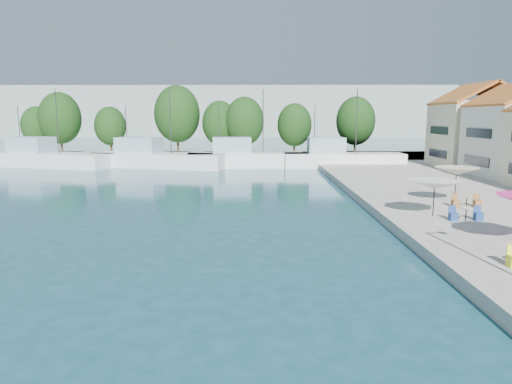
{
  "coord_description": "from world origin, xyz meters",
  "views": [
    {
      "loc": [
        -1.44,
        -2.67,
        6.35
      ],
      "look_at": [
        -1.57,
        26.0,
        1.62
      ],
      "focal_mm": 32.0,
      "sensor_mm": 36.0,
      "label": 1
    }
  ],
  "objects_px": {
    "trawler_02": "(155,159)",
    "trawler_04": "(340,159)",
    "umbrella_cream": "(457,171)",
    "trawler_01": "(46,159)",
    "trawler_03": "(247,159)",
    "umbrella_white": "(435,185)"
  },
  "relations": [
    {
      "from": "umbrella_white",
      "to": "trawler_03",
      "type": "bearing_deg",
      "value": 109.96
    },
    {
      "from": "trawler_03",
      "to": "umbrella_white",
      "type": "height_order",
      "value": "trawler_03"
    },
    {
      "from": "trawler_02",
      "to": "trawler_03",
      "type": "bearing_deg",
      "value": 16.17
    },
    {
      "from": "trawler_03",
      "to": "trawler_01",
      "type": "bearing_deg",
      "value": 174.73
    },
    {
      "from": "trawler_04",
      "to": "umbrella_white",
      "type": "relative_size",
      "value": 4.81
    },
    {
      "from": "trawler_02",
      "to": "umbrella_white",
      "type": "distance_m",
      "value": 39.31
    },
    {
      "from": "trawler_04",
      "to": "trawler_01",
      "type": "bearing_deg",
      "value": 178.61
    },
    {
      "from": "trawler_01",
      "to": "umbrella_white",
      "type": "distance_m",
      "value": 49.46
    },
    {
      "from": "umbrella_cream",
      "to": "trawler_02",
      "type": "bearing_deg",
      "value": 133.62
    },
    {
      "from": "trawler_02",
      "to": "umbrella_cream",
      "type": "relative_size",
      "value": 6.12
    },
    {
      "from": "trawler_02",
      "to": "umbrella_white",
      "type": "bearing_deg",
      "value": -39.48
    },
    {
      "from": "trawler_01",
      "to": "umbrella_cream",
      "type": "height_order",
      "value": "trawler_01"
    },
    {
      "from": "trawler_01",
      "to": "trawler_03",
      "type": "xyz_separation_m",
      "value": [
        25.93,
        -0.12,
        0.0
      ]
    },
    {
      "from": "trawler_02",
      "to": "trawler_04",
      "type": "xyz_separation_m",
      "value": [
        23.54,
        0.06,
        0.0
      ]
    },
    {
      "from": "umbrella_cream",
      "to": "umbrella_white",
      "type": "bearing_deg",
      "value": -126.46
    },
    {
      "from": "umbrella_cream",
      "to": "trawler_01",
      "type": "bearing_deg",
      "value": 145.23
    },
    {
      "from": "trawler_01",
      "to": "trawler_02",
      "type": "height_order",
      "value": "same"
    },
    {
      "from": "trawler_01",
      "to": "umbrella_white",
      "type": "bearing_deg",
      "value": -24.06
    },
    {
      "from": "trawler_03",
      "to": "umbrella_white",
      "type": "xyz_separation_m",
      "value": [
        11.63,
        -32.03,
        1.4
      ]
    },
    {
      "from": "trawler_03",
      "to": "umbrella_cream",
      "type": "distance_m",
      "value": 31.64
    },
    {
      "from": "trawler_04",
      "to": "umbrella_cream",
      "type": "distance_m",
      "value": 27.84
    },
    {
      "from": "trawler_03",
      "to": "trawler_04",
      "type": "relative_size",
      "value": 1.08
    }
  ]
}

